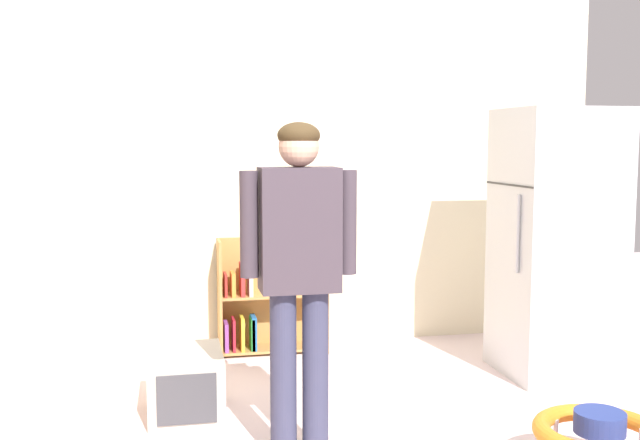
{
  "coord_description": "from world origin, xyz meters",
  "views": [
    {
      "loc": [
        -0.75,
        -3.2,
        1.56
      ],
      "look_at": [
        0.04,
        0.59,
        1.15
      ],
      "focal_mm": 41.31,
      "sensor_mm": 36.0,
      "label": 1
    }
  ],
  "objects_px": {
    "standing_person": "(299,260)",
    "pet_carrier": "(186,383)",
    "refrigerator": "(556,243)",
    "bookshelf": "(265,303)"
  },
  "relations": [
    {
      "from": "bookshelf",
      "to": "refrigerator",
      "type": "bearing_deg",
      "value": -26.22
    },
    {
      "from": "refrigerator",
      "to": "bookshelf",
      "type": "bearing_deg",
      "value": 153.78
    },
    {
      "from": "bookshelf",
      "to": "pet_carrier",
      "type": "bearing_deg",
      "value": -117.41
    },
    {
      "from": "refrigerator",
      "to": "pet_carrier",
      "type": "xyz_separation_m",
      "value": [
        -2.46,
        -0.28,
        -0.71
      ]
    },
    {
      "from": "standing_person",
      "to": "pet_carrier",
      "type": "distance_m",
      "value": 1.2
    },
    {
      "from": "bookshelf",
      "to": "pet_carrier",
      "type": "relative_size",
      "value": 1.54
    },
    {
      "from": "bookshelf",
      "to": "standing_person",
      "type": "height_order",
      "value": "standing_person"
    },
    {
      "from": "refrigerator",
      "to": "standing_person",
      "type": "distance_m",
      "value": 2.16
    },
    {
      "from": "standing_person",
      "to": "pet_carrier",
      "type": "relative_size",
      "value": 3.0
    },
    {
      "from": "refrigerator",
      "to": "bookshelf",
      "type": "xyz_separation_m",
      "value": [
        -1.84,
        0.91,
        -0.52
      ]
    }
  ]
}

